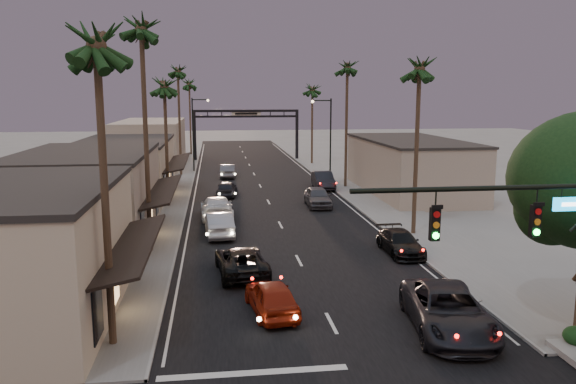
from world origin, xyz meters
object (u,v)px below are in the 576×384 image
object	(u,v)px
palm_la	(96,33)
palm_ra	(420,62)
arch	(246,122)
oncoming_pickup	(241,261)
oncoming_silver	(219,224)
traffic_signal	(555,235)
palm_far	(189,81)
palm_rc	(312,87)
palm_rb	(347,64)
oncoming_red	(272,297)
palm_ld	(178,68)
curbside_black	(400,243)
streetlight_left	(195,128)
curbside_near	(448,310)
streetlight_right	(328,135)
palm_lc	(164,81)
palm_lb	(141,22)

from	to	relation	value
palm_la	palm_ra	size ratio (longest dim) A/B	1.00
arch	oncoming_pickup	distance (m)	53.39
oncoming_pickup	oncoming_silver	world-z (taller)	oncoming_silver
traffic_signal	palm_far	distance (m)	75.58
palm_rc	palm_rb	bearing A→B (deg)	-90.00
oncoming_red	palm_ld	bearing A→B (deg)	-89.27
traffic_signal	curbside_black	bearing A→B (deg)	88.12
arch	palm_ra	world-z (taller)	palm_ra
oncoming_silver	curbside_black	bearing A→B (deg)	147.50
streetlight_left	curbside_near	size ratio (longest dim) A/B	1.43
traffic_signal	palm_ra	bearing A→B (deg)	81.72
palm_ld	oncoming_silver	distance (m)	32.06
streetlight_right	palm_lc	distance (m)	18.66
palm_lc	palm_rc	world-z (taller)	same
oncoming_silver	curbside_near	size ratio (longest dim) A/B	0.78
palm_la	oncoming_silver	world-z (taller)	palm_la
palm_lb	palm_rb	world-z (taller)	palm_lb
traffic_signal	oncoming_red	world-z (taller)	traffic_signal
palm_ra	curbside_black	bearing A→B (deg)	-118.83
palm_ra	palm_rb	xyz separation A→B (m)	(0.00, 20.00, 0.97)
palm_lc	palm_ra	world-z (taller)	palm_ra
curbside_black	streetlight_left	bearing A→B (deg)	108.31
streetlight_right	palm_rc	bearing A→B (deg)	84.95
palm_rb	streetlight_left	bearing A→B (deg)	137.95
palm_rb	oncoming_pickup	distance (m)	31.82
oncoming_silver	palm_far	bearing A→B (deg)	-89.88
traffic_signal	palm_lc	world-z (taller)	palm_lc
streetlight_left	palm_lc	xyz separation A→B (m)	(-1.68, -22.00, 5.14)
arch	streetlight_right	world-z (taller)	streetlight_right
palm_la	oncoming_pickup	bearing A→B (deg)	56.62
palm_la	palm_rb	world-z (taller)	palm_rb
streetlight_left	palm_rb	distance (m)	22.07
palm_rc	oncoming_pickup	world-z (taller)	palm_rc
curbside_near	curbside_black	distance (m)	11.13
palm_far	curbside_black	world-z (taller)	palm_far
palm_ld	palm_ra	xyz separation A→B (m)	(17.20, -31.00, -0.97)
streetlight_left	palm_rb	world-z (taller)	palm_rb
palm_lc	palm_far	size ratio (longest dim) A/B	0.92
oncoming_silver	palm_ra	bearing A→B (deg)	169.79
palm_rc	curbside_black	xyz separation A→B (m)	(-2.40, -44.36, -9.78)
oncoming_red	curbside_black	size ratio (longest dim) A/B	0.93
traffic_signal	oncoming_silver	bearing A→B (deg)	115.33
oncoming_pickup	curbside_near	size ratio (longest dim) A/B	0.84
palm_lb	curbside_near	world-z (taller)	palm_lb
palm_ra	palm_lb	bearing A→B (deg)	-173.37
streetlight_right	streetlight_left	xyz separation A→B (m)	(-13.84, 13.00, 0.00)
palm_la	palm_ld	xyz separation A→B (m)	(-0.00, 46.00, 0.97)
palm_far	curbside_black	distance (m)	61.09
palm_rb	oncoming_red	size ratio (longest dim) A/B	3.24
palm_rb	curbside_black	xyz separation A→B (m)	(-2.40, -24.36, -11.73)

